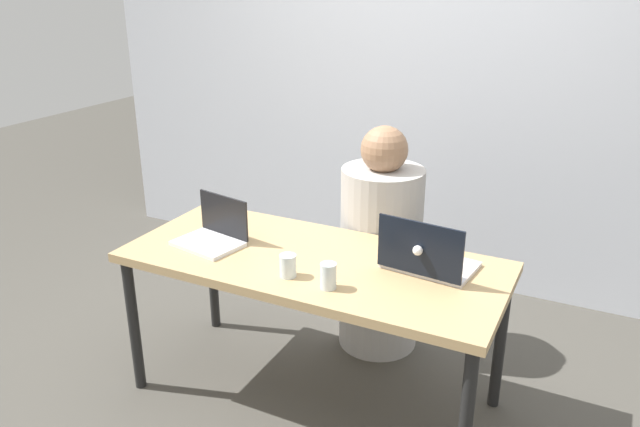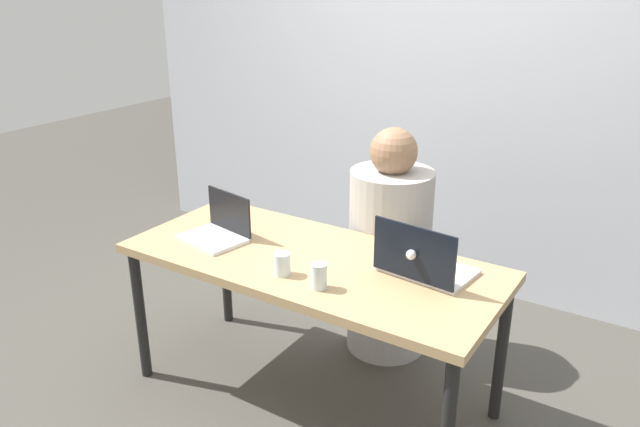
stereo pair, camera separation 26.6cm
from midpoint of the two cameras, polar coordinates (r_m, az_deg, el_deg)
name	(u,v)px [view 1 (the left image)]	position (r m, az deg, el deg)	size (l,w,h in m)	color
ground_plane	(313,394)	(3.05, -3.23, -16.26)	(12.00, 12.00, 0.00)	#47453E
back_wall	(425,81)	(3.82, 7.62, 11.94)	(4.50, 0.10, 2.49)	silver
desk	(313,271)	(2.70, -3.51, -5.38)	(1.64, 0.72, 0.71)	tan
person_at_center	(380,252)	(3.17, 3.16, -3.61)	(0.43, 0.43, 1.18)	#B0ACA7
laptop_back_right	(427,259)	(2.56, 6.81, -4.23)	(0.38, 0.30, 0.24)	silver
laptop_front_left	(214,234)	(2.86, -12.35, -1.86)	(0.32, 0.27, 0.21)	silver
water_glass_right	(328,278)	(2.41, -2.41, -5.95)	(0.06, 0.06, 0.10)	silver
water_glass_center	(288,267)	(2.51, -5.99, -4.97)	(0.07, 0.07, 0.09)	silver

